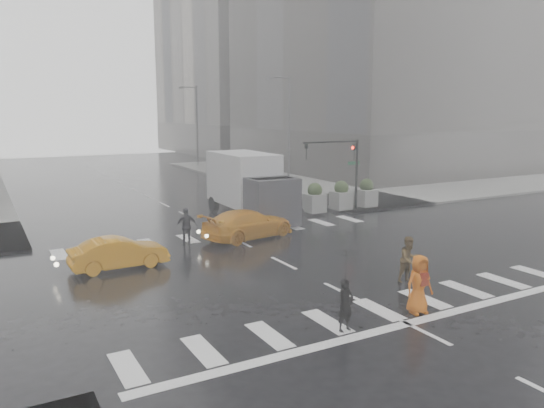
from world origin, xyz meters
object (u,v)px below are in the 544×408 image
traffic_signal_pole (344,161)px  box_truck (250,184)px  pedestrian_brown (409,259)px  taxi_mid (119,253)px  pedestrian_orange (419,284)px

traffic_signal_pole → box_truck: 6.20m
pedestrian_brown → box_truck: (0.20, 13.34, 1.16)m
traffic_signal_pole → taxi_mid: traffic_signal_pole is taller
pedestrian_brown → pedestrian_orange: size_ratio=0.92×
pedestrian_brown → box_truck: box_truck is taller
taxi_mid → box_truck: 11.23m
pedestrian_brown → box_truck: bearing=90.1°
traffic_signal_pole → pedestrian_brown: 14.04m
pedestrian_orange → taxi_mid: pedestrian_orange is taller
pedestrian_brown → pedestrian_orange: pedestrian_orange is taller
pedestrian_brown → pedestrian_orange: (-1.90, -2.44, 0.08)m
pedestrian_brown → taxi_mid: pedestrian_brown is taller
pedestrian_orange → box_truck: bearing=89.3°
pedestrian_brown → taxi_mid: bearing=143.0°
box_truck → pedestrian_orange: bearing=-96.5°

